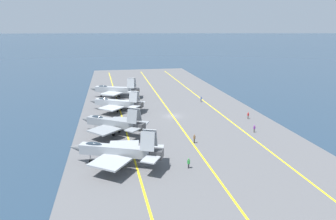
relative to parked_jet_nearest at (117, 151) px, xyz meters
The scene contains 14 objects.
ground_plane 30.56m from the parked_jet_nearest, 29.64° to the right, with size 2000.00×2000.00×0.00m, color #23384C.
carrier_deck 30.54m from the parked_jet_nearest, 29.64° to the right, with size 178.26×47.47×0.40m, color #565659.
deck_stripe_foul_line 38.66m from the parked_jet_nearest, 46.75° to the right, with size 160.43×0.36×0.01m, color yellow.
deck_stripe_centerline 30.52m from the parked_jet_nearest, 29.64° to the right, with size 160.43×0.36×0.01m, color yellow.
deck_stripe_edge_line 26.63m from the parked_jet_nearest, ahead, with size 160.43×0.36×0.01m, color yellow.
parked_jet_nearest is the anchor object (origin of this frame).
parked_jet_second 15.66m from the parked_jet_nearest, ahead, with size 12.99×15.19×6.27m.
parked_jet_third 34.11m from the parked_jet_nearest, ahead, with size 12.45×15.79×5.81m.
parked_jet_fourth 50.37m from the parked_jet_nearest, ahead, with size 12.91×16.77×6.72m.
crew_purple_vest 32.06m from the parked_jet_nearest, 70.36° to the right, with size 0.28×0.39×1.68m.
crew_brown_vest 17.06m from the parked_jet_nearest, 65.03° to the right, with size 0.46×0.40×1.85m.
crew_green_vest 12.04m from the parked_jet_nearest, 106.11° to the right, with size 0.44×0.46×1.75m.
crew_red_vest 39.02m from the parked_jet_nearest, 58.53° to the right, with size 0.28×0.40×1.74m.
crew_blue_vest 47.68m from the parked_jet_nearest, 34.10° to the right, with size 0.46×0.43×1.73m.
Camera 1 is at (-73.33, 15.51, 23.09)m, focal length 32.00 mm.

